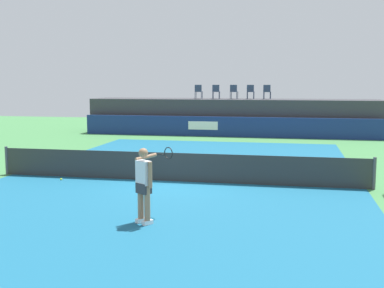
{
  "coord_description": "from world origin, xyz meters",
  "views": [
    {
      "loc": [
        3.69,
        -15.48,
        3.27
      ],
      "look_at": [
        0.12,
        2.0,
        1.0
      ],
      "focal_mm": 45.79,
      "sensor_mm": 36.0,
      "label": 1
    }
  ],
  "objects_px": {
    "spectator_chair_far_left": "(198,91)",
    "spectator_chair_far_right": "(267,91)",
    "spectator_chair_center": "(234,91)",
    "tennis_ball": "(61,179)",
    "tennis_player": "(145,183)",
    "spectator_chair_left": "(216,91)",
    "spectator_chair_right": "(251,91)",
    "net_post_far": "(374,173)",
    "net_post_near": "(7,160)"
  },
  "relations": [
    {
      "from": "spectator_chair_far_left",
      "to": "tennis_ball",
      "type": "xyz_separation_m",
      "value": [
        -1.68,
        -15.76,
        -2.66
      ]
    },
    {
      "from": "spectator_chair_left",
      "to": "spectator_chair_right",
      "type": "relative_size",
      "value": 1.0
    },
    {
      "from": "spectator_chair_left",
      "to": "spectator_chair_right",
      "type": "height_order",
      "value": "same"
    },
    {
      "from": "spectator_chair_center",
      "to": "net_post_near",
      "type": "distance_m",
      "value": 16.67
    },
    {
      "from": "spectator_chair_center",
      "to": "spectator_chair_right",
      "type": "distance_m",
      "value": 1.04
    },
    {
      "from": "spectator_chair_center",
      "to": "spectator_chair_right",
      "type": "xyz_separation_m",
      "value": [
        1.04,
        0.09,
        0.0
      ]
    },
    {
      "from": "spectator_chair_far_left",
      "to": "spectator_chair_left",
      "type": "xyz_separation_m",
      "value": [
        1.12,
        0.06,
        0.0
      ]
    },
    {
      "from": "net_post_far",
      "to": "tennis_player",
      "type": "height_order",
      "value": "tennis_player"
    },
    {
      "from": "spectator_chair_far_left",
      "to": "spectator_chair_left",
      "type": "distance_m",
      "value": 1.12
    },
    {
      "from": "net_post_near",
      "to": "tennis_ball",
      "type": "distance_m",
      "value": 2.49
    },
    {
      "from": "spectator_chair_right",
      "to": "net_post_far",
      "type": "distance_m",
      "value": 16.34
    },
    {
      "from": "spectator_chair_center",
      "to": "spectator_chair_right",
      "type": "relative_size",
      "value": 1.0
    },
    {
      "from": "spectator_chair_right",
      "to": "spectator_chair_far_right",
      "type": "height_order",
      "value": "same"
    },
    {
      "from": "tennis_player",
      "to": "spectator_chair_right",
      "type": "bearing_deg",
      "value": 87.96
    },
    {
      "from": "spectator_chair_right",
      "to": "tennis_player",
      "type": "xyz_separation_m",
      "value": [
        -0.72,
        -20.23,
        -1.73
      ]
    },
    {
      "from": "spectator_chair_far_left",
      "to": "spectator_chair_far_right",
      "type": "xyz_separation_m",
      "value": [
        4.3,
        0.16,
        0.0
      ]
    },
    {
      "from": "net_post_near",
      "to": "net_post_far",
      "type": "height_order",
      "value": "same"
    },
    {
      "from": "spectator_chair_far_left",
      "to": "net_post_far",
      "type": "bearing_deg",
      "value": -61.15
    },
    {
      "from": "spectator_chair_center",
      "to": "tennis_ball",
      "type": "height_order",
      "value": "spectator_chair_center"
    },
    {
      "from": "spectator_chair_right",
      "to": "spectator_chair_left",
      "type": "bearing_deg",
      "value": -176.04
    },
    {
      "from": "spectator_chair_center",
      "to": "tennis_player",
      "type": "xyz_separation_m",
      "value": [
        0.31,
        -20.13,
        -1.73
      ]
    },
    {
      "from": "spectator_chair_far_right",
      "to": "net_post_near",
      "type": "bearing_deg",
      "value": -118.59
    },
    {
      "from": "tennis_player",
      "to": "spectator_chair_far_left",
      "type": "bearing_deg",
      "value": 97.27
    },
    {
      "from": "net_post_near",
      "to": "spectator_chair_far_left",
      "type": "bearing_deg",
      "value": 75.05
    },
    {
      "from": "net_post_far",
      "to": "tennis_ball",
      "type": "bearing_deg",
      "value": -176.57
    },
    {
      "from": "spectator_chair_far_right",
      "to": "spectator_chair_left",
      "type": "bearing_deg",
      "value": -178.23
    },
    {
      "from": "tennis_player",
      "to": "spectator_chair_center",
      "type": "bearing_deg",
      "value": 90.89
    },
    {
      "from": "spectator_chair_center",
      "to": "spectator_chair_far_right",
      "type": "xyz_separation_m",
      "value": [
        2.06,
        0.04,
        0.0
      ]
    },
    {
      "from": "spectator_chair_center",
      "to": "tennis_player",
      "type": "distance_m",
      "value": 20.21
    },
    {
      "from": "spectator_chair_left",
      "to": "tennis_ball",
      "type": "relative_size",
      "value": 13.06
    },
    {
      "from": "net_post_near",
      "to": "tennis_ball",
      "type": "height_order",
      "value": "net_post_near"
    },
    {
      "from": "net_post_far",
      "to": "net_post_near",
      "type": "bearing_deg",
      "value": 180.0
    },
    {
      "from": "tennis_player",
      "to": "net_post_near",
      "type": "bearing_deg",
      "value": 143.67
    },
    {
      "from": "spectator_chair_far_left",
      "to": "spectator_chair_left",
      "type": "height_order",
      "value": "same"
    },
    {
      "from": "spectator_chair_right",
      "to": "net_post_far",
      "type": "bearing_deg",
      "value": -71.72
    },
    {
      "from": "net_post_far",
      "to": "spectator_chair_left",
      "type": "bearing_deg",
      "value": 115.42
    },
    {
      "from": "tennis_player",
      "to": "spectator_chair_left",
      "type": "bearing_deg",
      "value": 94.09
    },
    {
      "from": "spectator_chair_left",
      "to": "tennis_player",
      "type": "height_order",
      "value": "spectator_chair_left"
    },
    {
      "from": "spectator_chair_far_left",
      "to": "tennis_ball",
      "type": "bearing_deg",
      "value": -96.07
    },
    {
      "from": "spectator_chair_left",
      "to": "tennis_ball",
      "type": "bearing_deg",
      "value": -100.0
    },
    {
      "from": "spectator_chair_right",
      "to": "net_post_near",
      "type": "xyz_separation_m",
      "value": [
        -7.32,
        -15.37,
        -2.19
      ]
    },
    {
      "from": "tennis_ball",
      "to": "spectator_chair_left",
      "type": "bearing_deg",
      "value": 80.0
    },
    {
      "from": "spectator_chair_far_right",
      "to": "net_post_far",
      "type": "distance_m",
      "value": 16.0
    },
    {
      "from": "net_post_far",
      "to": "tennis_player",
      "type": "bearing_deg",
      "value": -140.09
    },
    {
      "from": "spectator_chair_center",
      "to": "net_post_near",
      "type": "xyz_separation_m",
      "value": [
        -6.28,
        -15.28,
        -2.19
      ]
    },
    {
      "from": "spectator_chair_far_left",
      "to": "net_post_near",
      "type": "distance_m",
      "value": 15.84
    },
    {
      "from": "spectator_chair_left",
      "to": "tennis_ball",
      "type": "height_order",
      "value": "spectator_chair_left"
    },
    {
      "from": "spectator_chair_right",
      "to": "tennis_ball",
      "type": "relative_size",
      "value": 13.06
    },
    {
      "from": "spectator_chair_left",
      "to": "spectator_chair_right",
      "type": "bearing_deg",
      "value": 3.96
    },
    {
      "from": "tennis_player",
      "to": "tennis_ball",
      "type": "bearing_deg",
      "value": 134.84
    }
  ]
}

